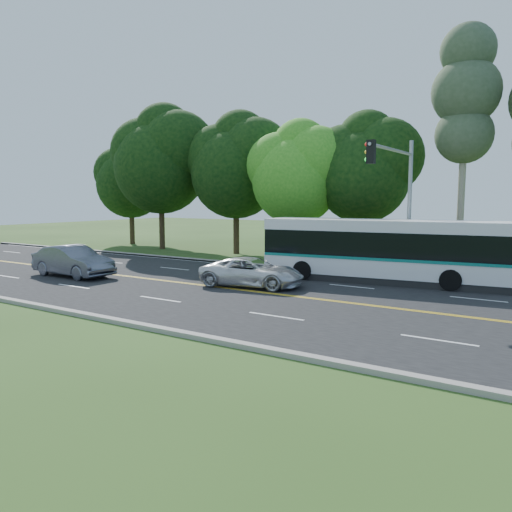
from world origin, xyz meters
The scene contains 12 objects.
ground centered at (0.00, 0.00, 0.00)m, with size 120.00×120.00×0.00m, color #2B4617.
road centered at (0.00, 0.00, 0.01)m, with size 60.00×14.00×0.02m, color black.
curb_north centered at (0.00, 7.15, 0.07)m, with size 60.00×0.30×0.15m, color gray.
curb_south centered at (0.00, -7.15, 0.07)m, with size 60.00×0.30×0.15m, color gray.
grass_verge centered at (0.00, 9.00, 0.05)m, with size 60.00×4.00×0.10m, color #2B4617.
lane_markings centered at (-0.09, 0.00, 0.02)m, with size 57.60×13.82×0.00m.
tree_row centered at (-5.15, 12.13, 6.73)m, with size 44.70×9.10×13.84m.
bougainvillea_hedge centered at (7.18, 8.15, 0.72)m, with size 9.50×2.25×1.50m.
traffic_signal centered at (6.49, 5.40, 4.67)m, with size 0.42×6.10×7.00m.
transit_bus centered at (5.73, 5.58, 1.53)m, with size 11.89×3.90×3.05m.
sedan centered at (-8.52, -1.58, 0.83)m, with size 1.72×4.93×1.63m, color #535765.
suv centered at (1.05, 1.04, 0.69)m, with size 2.23×4.84×1.34m, color silver.
Camera 1 is at (13.65, -18.29, 4.15)m, focal length 35.00 mm.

